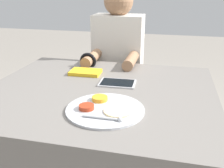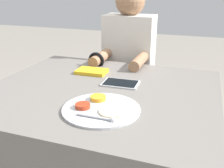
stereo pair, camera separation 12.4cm
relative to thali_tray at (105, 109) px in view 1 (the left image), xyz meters
The scene contains 5 objects.
dining_table 0.46m from the thali_tray, 111.68° to the left, with size 1.16×1.01×0.76m.
thali_tray is the anchor object (origin of this frame).
red_notebook 0.51m from the thali_tray, 118.01° to the left, with size 0.18×0.13×0.02m.
tablet_device 0.32m from the thali_tray, 92.65° to the left, with size 0.20×0.14×0.01m.
person_diner 0.92m from the thali_tray, 98.63° to the left, with size 0.37×0.48×1.26m.
Camera 1 is at (0.35, -1.19, 1.27)m, focal length 42.00 mm.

